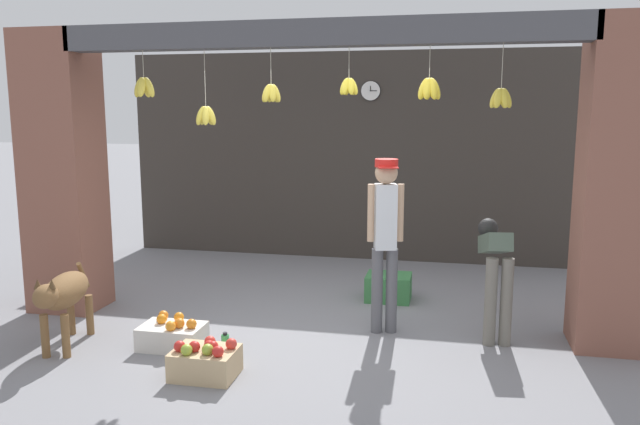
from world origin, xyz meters
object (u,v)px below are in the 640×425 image
fruit_crate_oranges (173,335)px  wall_clock (371,91)px  dog (64,294)px  shopkeeper (385,231)px  produce_box_green (388,287)px  worker_stooping (495,264)px  fruit_crate_apples (205,361)px  water_bottle (225,346)px

fruit_crate_oranges → wall_clock: bearing=71.0°
dog → shopkeeper: shopkeeper is taller
fruit_crate_oranges → dog: bearing=-168.4°
produce_box_green → wall_clock: bearing=104.4°
worker_stooping → fruit_crate_apples: 2.79m
worker_stooping → fruit_crate_apples: (-2.32, -1.43, -0.57)m
fruit_crate_apples → wall_clock: bearing=79.9°
fruit_crate_apples → water_bottle: bearing=87.1°
worker_stooping → wall_clock: bearing=111.9°
shopkeeper → wall_clock: bearing=-93.3°
produce_box_green → wall_clock: wall_clock is taller
water_bottle → produce_box_green: bearing=58.5°
fruit_crate_oranges → wall_clock: size_ratio=2.04×
dog → shopkeeper: size_ratio=0.64×
water_bottle → wall_clock: 4.53m
shopkeeper → wall_clock: wall_clock is taller
shopkeeper → water_bottle: shopkeeper is taller
fruit_crate_apples → dog: bearing=167.4°
worker_stooping → wall_clock: wall_clock is taller
fruit_crate_apples → shopkeeper: bearing=45.7°
worker_stooping → produce_box_green: (-1.09, 0.95, -0.56)m
water_bottle → worker_stooping: bearing=24.2°
dog → worker_stooping: 3.96m
dog → water_bottle: dog is taller
dog → fruit_crate_oranges: bearing=89.7°
shopkeeper → water_bottle: size_ratio=7.29×
fruit_crate_oranges → fruit_crate_apples: (0.53, -0.52, 0.02)m
wall_clock → worker_stooping: bearing=-60.9°
produce_box_green → water_bottle: 2.32m
shopkeeper → produce_box_green: size_ratio=3.36×
worker_stooping → water_bottle: bearing=-163.1°
dog → produce_box_green: dog is taller
shopkeeper → fruit_crate_apples: bearing=31.9°
shopkeeper → produce_box_green: shopkeeper is taller
fruit_crate_apples → wall_clock: (0.75, 4.25, 2.25)m
fruit_crate_oranges → produce_box_green: bearing=46.4°
worker_stooping → produce_box_green: worker_stooping is taller
worker_stooping → fruit_crate_oranges: bearing=-169.5°
dog → wall_clock: bearing=138.5°
fruit_crate_apples → wall_clock: size_ratio=1.83×
worker_stooping → dog: bearing=-171.0°
wall_clock → fruit_crate_oranges: bearing=-109.0°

